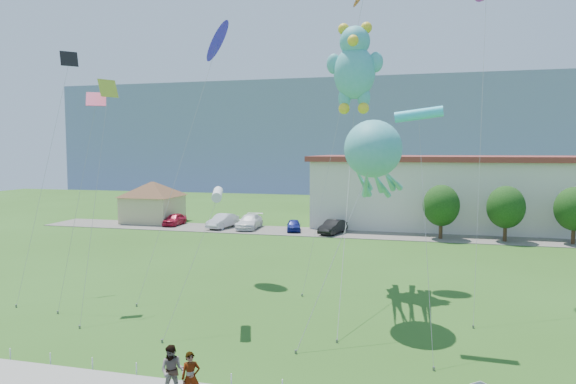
% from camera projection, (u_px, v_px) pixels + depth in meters
% --- Properties ---
extents(ground, '(160.00, 160.00, 0.00)m').
position_uv_depth(ground, '(219.00, 369.00, 20.89)').
color(ground, '#2A5217').
rests_on(ground, ground).
extents(parking_strip, '(70.00, 6.00, 0.06)m').
position_uv_depth(parking_strip, '(342.00, 233.00, 54.70)').
color(parking_strip, '#59544C').
rests_on(parking_strip, ground).
extents(hill_ridge, '(160.00, 50.00, 25.00)m').
position_uv_depth(hill_ridge, '(389.00, 136.00, 135.78)').
color(hill_ridge, gray).
rests_on(hill_ridge, ground).
extents(pavilion, '(9.20, 9.20, 5.00)m').
position_uv_depth(pavilion, '(153.00, 198.00, 63.24)').
color(pavilion, '#C2B585').
rests_on(pavilion, ground).
extents(rope_fence, '(26.05, 0.05, 0.50)m').
position_uv_depth(rope_fence, '(207.00, 377.00, 19.62)').
color(rope_fence, white).
rests_on(rope_fence, ground).
extents(tree_near, '(3.60, 3.60, 5.47)m').
position_uv_depth(tree_near, '(441.00, 206.00, 51.01)').
color(tree_near, '#3F2B19').
rests_on(tree_near, ground).
extents(tree_mid, '(3.60, 3.60, 5.47)m').
position_uv_depth(tree_mid, '(506.00, 207.00, 49.53)').
color(tree_mid, '#3F2B19').
rests_on(tree_mid, ground).
extents(tree_far, '(3.60, 3.60, 5.47)m').
position_uv_depth(tree_far, '(574.00, 209.00, 48.06)').
color(tree_far, '#3F2B19').
rests_on(tree_far, ground).
extents(pedestrian_left, '(0.78, 0.68, 1.80)m').
position_uv_depth(pedestrian_left, '(191.00, 377.00, 17.89)').
color(pedestrian_left, gray).
rests_on(pedestrian_left, sidewalk).
extents(pedestrian_right, '(1.00, 0.84, 1.85)m').
position_uv_depth(pedestrian_right, '(172.00, 371.00, 18.38)').
color(pedestrian_right, gray).
rests_on(pedestrian_right, sidewalk).
extents(parked_car_red, '(1.68, 4.09, 1.39)m').
position_uv_depth(parked_car_red, '(174.00, 219.00, 60.41)').
color(parked_car_red, '#B91632').
rests_on(parked_car_red, parking_strip).
extents(parked_car_silver, '(2.47, 4.97, 1.56)m').
position_uv_depth(parked_car_silver, '(223.00, 221.00, 58.29)').
color(parked_car_silver, silver).
rests_on(parked_car_silver, parking_strip).
extents(parked_car_white, '(2.42, 5.43, 1.55)m').
position_uv_depth(parked_car_white, '(249.00, 222.00, 57.76)').
color(parked_car_white, white).
rests_on(parked_car_white, parking_strip).
extents(parked_car_blue, '(2.27, 3.88, 1.24)m').
position_uv_depth(parked_car_blue, '(294.00, 225.00, 56.07)').
color(parked_car_blue, navy).
rests_on(parked_car_blue, parking_strip).
extents(parked_car_black, '(2.69, 4.71, 1.47)m').
position_uv_depth(parked_car_black, '(333.00, 227.00, 54.26)').
color(parked_car_black, black).
rests_on(parked_car_black, parking_strip).
extents(octopus_kite, '(4.31, 12.60, 10.48)m').
position_uv_depth(octopus_kite, '(375.00, 162.00, 27.83)').
color(octopus_kite, '#45ABA8').
rests_on(octopus_kite, ground).
extents(teddy_bear_kite, '(3.69, 12.35, 17.16)m').
position_uv_depth(teddy_bear_kite, '(354.00, 66.00, 33.49)').
color(teddy_bear_kite, '#45ABA8').
rests_on(teddy_bear_kite, ground).
extents(small_kite_black, '(1.46, 7.05, 15.41)m').
position_uv_depth(small_kite_black, '(63.00, 87.00, 33.53)').
color(small_kite_black, black).
rests_on(small_kite_black, ground).
extents(small_kite_pink, '(1.38, 3.75, 12.29)m').
position_uv_depth(small_kite_pink, '(92.00, 122.00, 29.57)').
color(small_kite_pink, '#CA2D55').
rests_on(small_kite_pink, ground).
extents(small_kite_yellow, '(1.96, 5.64, 12.92)m').
position_uv_depth(small_kite_yellow, '(105.00, 113.00, 29.25)').
color(small_kite_yellow, '#C5D532').
rests_on(small_kite_yellow, ground).
extents(small_kite_cyan, '(1.10, 5.13, 11.01)m').
position_uv_depth(small_kite_cyan, '(419.00, 116.00, 23.88)').
color(small_kite_cyan, '#36DCF6').
rests_on(small_kite_cyan, ground).
extents(small_kite_blue, '(2.28, 10.06, 17.36)m').
position_uv_depth(small_kite_blue, '(215.00, 46.00, 36.41)').
color(small_kite_blue, '#3529EB').
rests_on(small_kite_blue, ground).
extents(small_kite_white, '(1.71, 4.68, 7.09)m').
position_uv_depth(small_kite_white, '(217.00, 195.00, 26.25)').
color(small_kite_white, white).
rests_on(small_kite_white, ground).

